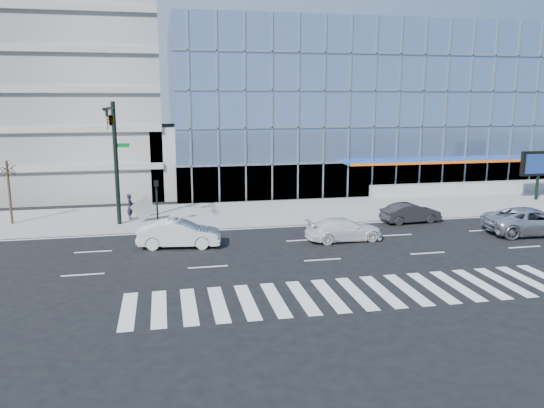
{
  "coord_description": "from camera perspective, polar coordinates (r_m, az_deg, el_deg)",
  "views": [
    {
      "loc": [
        -8.0,
        -29.61,
        8.29
      ],
      "look_at": [
        -1.26,
        3.0,
        1.68
      ],
      "focal_mm": 35.0,
      "sensor_mm": 36.0,
      "label": 1
    }
  ],
  "objects": [
    {
      "name": "tower_backdrop",
      "position": [
        103.22,
        -25.29,
        18.96
      ],
      "size": [
        14.0,
        14.0,
        48.0
      ],
      "primitive_type": "cube",
      "color": "gray",
      "rests_on": "ground"
    },
    {
      "name": "marquee_sign",
      "position": [
        48.39,
        26.8,
        3.82
      ],
      "size": [
        3.2,
        0.43,
        4.0
      ],
      "color": "black",
      "rests_on": "sidewalk"
    },
    {
      "name": "white_suv",
      "position": [
        31.84,
        7.75,
        -2.72
      ],
      "size": [
        4.7,
        2.06,
        1.34
      ],
      "primitive_type": "imported",
      "rotation": [
        0.0,
        0.0,
        1.61
      ],
      "color": "silver",
      "rests_on": "ground"
    },
    {
      "name": "silver_suv",
      "position": [
        36.73,
        26.25,
        -1.67
      ],
      "size": [
        6.17,
        3.24,
        1.66
      ],
      "primitive_type": "imported",
      "rotation": [
        0.0,
        0.0,
        1.49
      ],
      "color": "silver",
      "rests_on": "ground"
    },
    {
      "name": "white_sedan",
      "position": [
        30.64,
        -9.94,
        -3.15
      ],
      "size": [
        4.85,
        2.24,
        1.54
      ],
      "primitive_type": "imported",
      "rotation": [
        0.0,
        0.0,
        1.44
      ],
      "color": "silver",
      "rests_on": "ground"
    },
    {
      "name": "street_tree_near",
      "position": [
        38.7,
        -26.6,
        3.34
      ],
      "size": [
        1.1,
        1.1,
        4.23
      ],
      "color": "#332319",
      "rests_on": "sidewalk"
    },
    {
      "name": "ramp_block",
      "position": [
        47.95,
        -9.24,
        4.75
      ],
      "size": [
        6.0,
        8.0,
        6.0
      ],
      "primitive_type": "cube",
      "color": "gray",
      "rests_on": "ground"
    },
    {
      "name": "theatre_building",
      "position": [
        59.81,
        10.07,
        10.3
      ],
      "size": [
        42.0,
        26.0,
        15.0
      ],
      "primitive_type": "cube",
      "color": "#6C88B4",
      "rests_on": "ground"
    },
    {
      "name": "parking_garage",
      "position": [
        56.92,
        -24.4,
        11.97
      ],
      "size": [
        24.0,
        24.0,
        20.0
      ],
      "primitive_type": "cube",
      "color": "gray",
      "rests_on": "ground"
    },
    {
      "name": "ped_signal_post",
      "position": [
        35.1,
        -12.3,
        0.88
      ],
      "size": [
        0.3,
        0.33,
        3.0
      ],
      "color": "black",
      "rests_on": "sidewalk"
    },
    {
      "name": "tilted_panel",
      "position": [
        36.68,
        -13.63,
        -0.46
      ],
      "size": [
        1.81,
        0.26,
        1.82
      ],
      "primitive_type": "cube",
      "rotation": [
        0.0,
        0.94,
        0.11
      ],
      "color": "gray",
      "rests_on": "sidewalk"
    },
    {
      "name": "dark_sedan",
      "position": [
        37.29,
        14.69,
        -0.94
      ],
      "size": [
        4.17,
        1.75,
        1.34
      ],
      "primitive_type": "imported",
      "rotation": [
        0.0,
        0.0,
        1.65
      ],
      "color": "black",
      "rests_on": "ground"
    },
    {
      "name": "traffic_signal",
      "position": [
        34.38,
        -16.78,
        7.21
      ],
      "size": [
        1.14,
        5.74,
        8.0
      ],
      "color": "black",
      "rests_on": "sidewalk"
    },
    {
      "name": "ground",
      "position": [
        31.78,
        3.34,
        -3.92
      ],
      "size": [
        160.0,
        160.0,
        0.0
      ],
      "primitive_type": "plane",
      "color": "black",
      "rests_on": "ground"
    },
    {
      "name": "pedestrian",
      "position": [
        37.69,
        -15.01,
        -0.27
      ],
      "size": [
        0.54,
        0.71,
        1.76
      ],
      "primitive_type": "imported",
      "rotation": [
        0.0,
        0.0,
        1.37
      ],
      "color": "black",
      "rests_on": "sidewalk"
    },
    {
      "name": "retaining_wall",
      "position": [
        52.74,
        25.87,
        1.76
      ],
      "size": [
        30.0,
        0.8,
        1.0
      ],
      "primitive_type": "cube",
      "color": "gray",
      "rests_on": "sidewalk"
    },
    {
      "name": "sidewalk",
      "position": [
        39.32,
        0.33,
        -0.83
      ],
      "size": [
        120.0,
        8.0,
        0.15
      ],
      "primitive_type": "cube",
      "color": "gray",
      "rests_on": "ground"
    }
  ]
}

